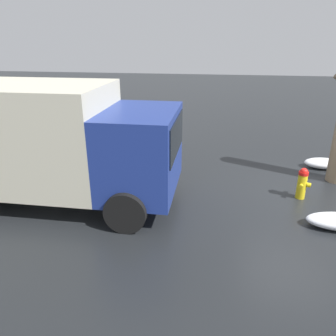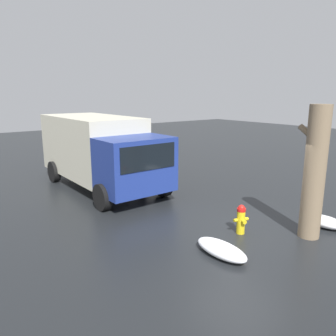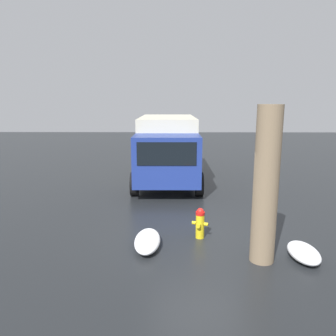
{
  "view_description": "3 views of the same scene",
  "coord_description": "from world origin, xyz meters",
  "px_view_note": "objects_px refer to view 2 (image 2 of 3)",
  "views": [
    {
      "loc": [
        2.17,
        7.93,
        3.82
      ],
      "look_at": [
        3.34,
        0.49,
        0.81
      ],
      "focal_mm": 35.0,
      "sensor_mm": 36.0,
      "label": 1
    },
    {
      "loc": [
        -5.45,
        6.67,
        3.74
      ],
      "look_at": [
        3.63,
        -0.27,
        1.15
      ],
      "focal_mm": 35.0,
      "sensor_mm": 36.0,
      "label": 2
    },
    {
      "loc": [
        -8.16,
        0.74,
        3.56
      ],
      "look_at": [
        3.63,
        0.89,
        1.15
      ],
      "focal_mm": 35.0,
      "sensor_mm": 36.0,
      "label": 3
    }
  ],
  "objects_px": {
    "fire_hydrant": "(241,219)",
    "pedestrian": "(142,169)",
    "delivery_truck": "(99,149)",
    "tree_trunk": "(314,173)"
  },
  "relations": [
    {
      "from": "fire_hydrant",
      "to": "tree_trunk",
      "type": "relative_size",
      "value": 0.23
    },
    {
      "from": "tree_trunk",
      "to": "fire_hydrant",
      "type": "bearing_deg",
      "value": 46.5
    },
    {
      "from": "fire_hydrant",
      "to": "pedestrian",
      "type": "height_order",
      "value": "pedestrian"
    },
    {
      "from": "delivery_truck",
      "to": "pedestrian",
      "type": "relative_size",
      "value": 3.88
    },
    {
      "from": "delivery_truck",
      "to": "pedestrian",
      "type": "xyz_separation_m",
      "value": [
        -1.74,
        -0.9,
        -0.62
      ]
    },
    {
      "from": "tree_trunk",
      "to": "pedestrian",
      "type": "height_order",
      "value": "tree_trunk"
    },
    {
      "from": "fire_hydrant",
      "to": "pedestrian",
      "type": "bearing_deg",
      "value": -159.73
    },
    {
      "from": "delivery_truck",
      "to": "pedestrian",
      "type": "height_order",
      "value": "delivery_truck"
    },
    {
      "from": "fire_hydrant",
      "to": "delivery_truck",
      "type": "relative_size",
      "value": 0.12
    },
    {
      "from": "fire_hydrant",
      "to": "tree_trunk",
      "type": "xyz_separation_m",
      "value": [
        -1.24,
        -1.3,
        1.34
      ]
    }
  ]
}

